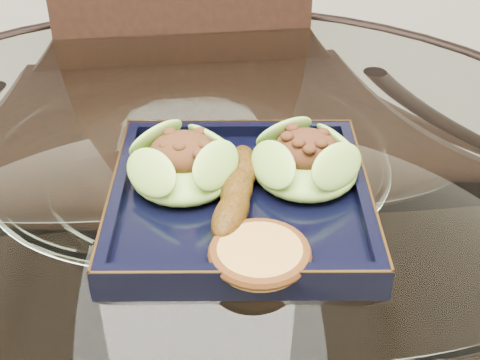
{
  "coord_description": "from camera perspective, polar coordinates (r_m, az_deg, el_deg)",
  "views": [
    {
      "loc": [
        0.0,
        -0.62,
        1.2
      ],
      "look_at": [
        0.05,
        -0.05,
        0.8
      ],
      "focal_mm": 50.0,
      "sensor_mm": 36.0,
      "label": 1
    }
  ],
  "objects": [
    {
      "name": "crumb_patty",
      "position": [
        0.62,
        1.69,
        -6.39
      ],
      "size": [
        0.11,
        0.11,
        0.02
      ],
      "primitive_type": "cylinder",
      "rotation": [
        0.0,
        0.0,
        0.38
      ],
      "color": "#CA8F43",
      "rests_on": "navy_plate"
    },
    {
      "name": "dining_chair",
      "position": [
        1.13,
        -4.09,
        1.92
      ],
      "size": [
        0.47,
        0.47,
        1.05
      ],
      "rotation": [
        0.0,
        0.0,
        0.03
      ],
      "color": "black",
      "rests_on": "ground"
    },
    {
      "name": "lettuce_wrap_right",
      "position": [
        0.72,
        5.63,
        1.38
      ],
      "size": [
        0.12,
        0.12,
        0.04
      ],
      "primitive_type": "ellipsoid",
      "rotation": [
        0.0,
        0.0,
        0.11
      ],
      "color": "#568F29",
      "rests_on": "navy_plate"
    },
    {
      "name": "roasted_plantain",
      "position": [
        0.69,
        -0.26,
        -0.8
      ],
      "size": [
        0.07,
        0.16,
        0.03
      ],
      "primitive_type": "ellipsoid",
      "rotation": [
        0.0,
        0.0,
        1.35
      ],
      "color": "#5A3609",
      "rests_on": "navy_plate"
    },
    {
      "name": "navy_plate",
      "position": [
        0.71,
        0.0,
        -1.99
      ],
      "size": [
        0.29,
        0.29,
        0.02
      ],
      "primitive_type": "cube",
      "rotation": [
        0.0,
        0.0,
        -0.08
      ],
      "color": "black",
      "rests_on": "dining_table"
    },
    {
      "name": "lettuce_wrap_left",
      "position": [
        0.71,
        -4.85,
        1.11
      ],
      "size": [
        0.15,
        0.15,
        0.04
      ],
      "primitive_type": "ellipsoid",
      "rotation": [
        0.0,
        0.0,
        0.36
      ],
      "color": "#66B133",
      "rests_on": "navy_plate"
    },
    {
      "name": "dining_table",
      "position": [
        0.86,
        -3.58,
        -9.47
      ],
      "size": [
        1.13,
        1.13,
        0.77
      ],
      "color": "white",
      "rests_on": "ground"
    }
  ]
}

